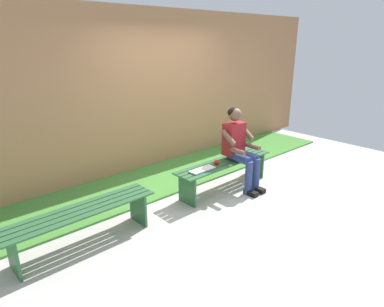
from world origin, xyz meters
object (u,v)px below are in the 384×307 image
(bench_near, at_px, (225,168))
(apple, at_px, (217,162))
(book_open, at_px, (202,170))
(bench_far, at_px, (82,218))
(person_seated, at_px, (240,145))

(bench_near, bearing_deg, apple, 5.15)
(apple, height_order, book_open, apple)
(bench_far, xyz_separation_m, person_seated, (-2.53, 0.10, 0.35))
(bench_near, bearing_deg, person_seated, 154.64)
(bench_near, xyz_separation_m, book_open, (0.52, 0.05, 0.12))
(apple, bearing_deg, person_seated, 168.67)
(bench_near, height_order, book_open, book_open)
(apple, relative_size, book_open, 0.18)
(person_seated, bearing_deg, book_open, -4.25)
(bench_far, distance_m, book_open, 1.80)
(book_open, bearing_deg, bench_far, -2.50)
(bench_far, relative_size, book_open, 4.15)
(bench_near, relative_size, bench_far, 1.05)
(apple, distance_m, book_open, 0.32)
(person_seated, bearing_deg, apple, -11.33)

